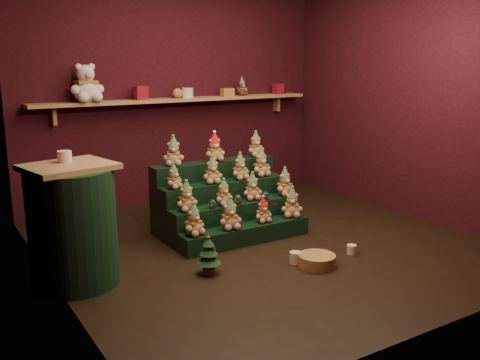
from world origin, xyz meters
TOP-DOWN VIEW (x-y plane):
  - ground at (0.00, 0.00)m, footprint 4.00×4.00m
  - back_wall at (0.00, 2.05)m, footprint 4.00×0.10m
  - front_wall at (0.00, -2.05)m, footprint 4.00×0.10m
  - left_wall at (-2.05, 0.00)m, footprint 0.10×4.00m
  - right_wall at (2.05, 0.00)m, footprint 0.10×4.00m
  - back_shelf at (0.00, 1.87)m, footprint 3.60×0.26m
  - riser_tier_front at (-0.14, 0.15)m, footprint 1.40×0.22m
  - riser_tier_midfront at (-0.14, 0.37)m, footprint 1.40×0.22m
  - riser_tier_midback at (-0.14, 0.59)m, footprint 1.40×0.22m
  - riser_tier_back at (-0.14, 0.81)m, footprint 1.40×0.22m
  - teddy_0 at (-0.71, 0.16)m, footprint 0.27×0.26m
  - teddy_1 at (-0.33, 0.14)m, footprint 0.25×0.23m
  - teddy_2 at (0.07, 0.15)m, footprint 0.19×0.17m
  - teddy_3 at (0.43, 0.15)m, footprint 0.29×0.29m
  - teddy_4 at (-0.67, 0.37)m, footprint 0.22×0.20m
  - teddy_5 at (-0.27, 0.36)m, footprint 0.20×0.18m
  - teddy_6 at (0.09, 0.39)m, footprint 0.24×0.23m
  - teddy_7 at (0.48, 0.35)m, footprint 0.22×0.20m
  - teddy_8 at (-0.71, 0.58)m, footprint 0.23×0.22m
  - teddy_9 at (-0.27, 0.58)m, footprint 0.24×0.22m
  - teddy_10 at (0.07, 0.59)m, footprint 0.21×0.20m
  - teddy_11 at (0.35, 0.60)m, footprint 0.23×0.21m
  - teddy_12 at (-0.59, 0.83)m, footprint 0.28×0.27m
  - teddy_13 at (-0.11, 0.82)m, footprint 0.23×0.21m
  - teddy_14 at (0.42, 0.82)m, footprint 0.21×0.19m
  - snow_globe_a at (-0.42, 0.31)m, footprint 0.07×0.07m
  - snow_globe_b at (-0.13, 0.31)m, footprint 0.07×0.07m
  - snow_globe_c at (0.21, 0.31)m, footprint 0.06×0.06m
  - side_table at (-1.84, 0.05)m, footprint 0.75×0.69m
  - table_ornament at (-1.84, 0.15)m, footprint 0.11×0.11m
  - mini_christmas_tree at (-0.83, -0.35)m, footprint 0.21×0.21m
  - mug_left at (-0.05, -0.55)m, footprint 0.11×0.11m
  - mug_right at (0.53, -0.65)m, footprint 0.09×0.09m
  - wicker_basket at (0.07, -0.70)m, footprint 0.44×0.44m
  - white_bear at (-1.15, 1.84)m, footprint 0.40×0.37m
  - brown_bear at (0.87, 1.84)m, footprint 0.17×0.16m
  - gift_tin_red_a at (-0.52, 1.85)m, footprint 0.14×0.14m
  - gift_tin_cream at (0.09, 1.85)m, footprint 0.14×0.14m
  - gift_tin_red_b at (1.46, 1.85)m, footprint 0.12×0.12m
  - shelf_plush_ball at (-0.04, 1.85)m, footprint 0.12×0.12m
  - scarf_gift_box at (0.66, 1.85)m, footprint 0.16×0.10m

SIDE VIEW (x-z plane):
  - ground at x=0.00m, z-range 0.00..0.00m
  - mug_right at x=0.53m, z-range 0.00..0.09m
  - wicker_basket at x=0.07m, z-range 0.00..0.10m
  - mug_left at x=-0.05m, z-range 0.00..0.11m
  - riser_tier_front at x=-0.14m, z-range 0.00..0.18m
  - mini_christmas_tree at x=-0.83m, z-range 0.00..0.35m
  - riser_tier_midfront at x=-0.14m, z-range 0.00..0.36m
  - riser_tier_midback at x=-0.14m, z-range 0.00..0.54m
  - teddy_2 at x=0.07m, z-range 0.18..0.43m
  - teddy_0 at x=-0.71m, z-range 0.18..0.48m
  - teddy_1 at x=-0.33m, z-range 0.18..0.49m
  - teddy_3 at x=0.43m, z-range 0.18..0.49m
  - riser_tier_back at x=-0.14m, z-range 0.00..0.72m
  - snow_globe_c at x=0.21m, z-range 0.36..0.45m
  - snow_globe_a at x=-0.42m, z-range 0.36..0.45m
  - snow_globe_b at x=-0.13m, z-range 0.36..0.46m
  - side_table at x=-1.84m, z-range -0.01..0.99m
  - teddy_5 at x=-0.27m, z-range 0.36..0.62m
  - teddy_6 at x=0.09m, z-range 0.36..0.64m
  - teddy_4 at x=-0.67m, z-range 0.36..0.65m
  - teddy_7 at x=0.48m, z-range 0.36..0.65m
  - teddy_8 at x=-0.71m, z-range 0.54..0.79m
  - teddy_10 at x=0.07m, z-range 0.54..0.82m
  - teddy_9 at x=-0.27m, z-range 0.54..0.82m
  - teddy_11 at x=0.35m, z-range 0.54..0.84m
  - teddy_14 at x=0.42m, z-range 0.72..0.99m
  - teddy_13 at x=-0.11m, z-range 0.72..1.02m
  - teddy_12 at x=-0.59m, z-range 0.72..1.02m
  - table_ornament at x=-1.84m, z-range 0.99..1.08m
  - back_shelf at x=0.00m, z-range 1.17..1.41m
  - scarf_gift_box at x=0.66m, z-range 1.32..1.42m
  - gift_tin_cream at x=0.09m, z-range 1.32..1.44m
  - shelf_plush_ball at x=-0.04m, z-range 1.32..1.44m
  - gift_tin_red_b at x=1.46m, z-range 1.32..1.46m
  - back_wall at x=0.00m, z-range 0.00..2.80m
  - front_wall at x=0.00m, z-range 0.00..2.80m
  - left_wall at x=-2.05m, z-range 0.00..2.80m
  - right_wall at x=2.05m, z-range 0.00..2.80m
  - gift_tin_red_a at x=-0.52m, z-range 1.32..1.48m
  - brown_bear at x=0.87m, z-range 1.32..1.55m
  - white_bear at x=-1.15m, z-range 1.32..1.85m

